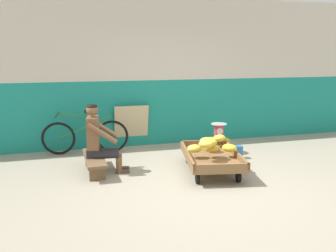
{
  "coord_description": "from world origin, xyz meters",
  "views": [
    {
      "loc": [
        -1.8,
        -4.49,
        1.94
      ],
      "look_at": [
        -0.34,
        0.96,
        0.75
      ],
      "focal_mm": 37.36,
      "sensor_mm": 36.0,
      "label": 1
    }
  ],
  "objects_px": {
    "banana_cart": "(211,158)",
    "plastic_crate": "(218,146)",
    "vendor_seated": "(99,139)",
    "sign_board": "(131,126)",
    "low_bench": "(94,161)",
    "bicycle_near_left": "(85,136)",
    "shopping_bag": "(237,152)",
    "weighing_scale": "(219,131)"
  },
  "relations": [
    {
      "from": "bicycle_near_left",
      "to": "shopping_bag",
      "type": "xyz_separation_m",
      "value": [
        2.71,
        -1.09,
        -0.23
      ]
    },
    {
      "from": "banana_cart",
      "to": "sign_board",
      "type": "distance_m",
      "value": 2.18
    },
    {
      "from": "vendor_seated",
      "to": "weighing_scale",
      "type": "distance_m",
      "value": 2.39
    },
    {
      "from": "plastic_crate",
      "to": "sign_board",
      "type": "xyz_separation_m",
      "value": [
        -1.56,
        0.94,
        0.29
      ]
    },
    {
      "from": "plastic_crate",
      "to": "weighing_scale",
      "type": "height_order",
      "value": "weighing_scale"
    },
    {
      "from": "vendor_seated",
      "to": "bicycle_near_left",
      "type": "xyz_separation_m",
      "value": [
        -0.18,
        1.19,
        -0.21
      ]
    },
    {
      "from": "plastic_crate",
      "to": "shopping_bag",
      "type": "distance_m",
      "value": 0.46
    },
    {
      "from": "vendor_seated",
      "to": "weighing_scale",
      "type": "height_order",
      "value": "vendor_seated"
    },
    {
      "from": "banana_cart",
      "to": "shopping_bag",
      "type": "bearing_deg",
      "value": 37.24
    },
    {
      "from": "low_bench",
      "to": "weighing_scale",
      "type": "relative_size",
      "value": 3.7
    },
    {
      "from": "sign_board",
      "to": "low_bench",
      "type": "bearing_deg",
      "value": -120.55
    },
    {
      "from": "banana_cart",
      "to": "vendor_seated",
      "type": "distance_m",
      "value": 1.87
    },
    {
      "from": "shopping_bag",
      "to": "banana_cart",
      "type": "bearing_deg",
      "value": -142.76
    },
    {
      "from": "banana_cart",
      "to": "low_bench",
      "type": "relative_size",
      "value": 1.41
    },
    {
      "from": "plastic_crate",
      "to": "bicycle_near_left",
      "type": "distance_m",
      "value": 2.61
    },
    {
      "from": "low_bench",
      "to": "vendor_seated",
      "type": "relative_size",
      "value": 0.97
    },
    {
      "from": "vendor_seated",
      "to": "sign_board",
      "type": "xyz_separation_m",
      "value": [
        0.77,
        1.46,
        -0.13
      ]
    },
    {
      "from": "plastic_crate",
      "to": "bicycle_near_left",
      "type": "height_order",
      "value": "bicycle_near_left"
    },
    {
      "from": "weighing_scale",
      "to": "shopping_bag",
      "type": "distance_m",
      "value": 0.57
    },
    {
      "from": "bicycle_near_left",
      "to": "sign_board",
      "type": "distance_m",
      "value": 0.99
    },
    {
      "from": "vendor_seated",
      "to": "plastic_crate",
      "type": "distance_m",
      "value": 2.42
    },
    {
      "from": "plastic_crate",
      "to": "weighing_scale",
      "type": "relative_size",
      "value": 1.2
    },
    {
      "from": "vendor_seated",
      "to": "bicycle_near_left",
      "type": "bearing_deg",
      "value": 98.79
    },
    {
      "from": "shopping_bag",
      "to": "plastic_crate",
      "type": "bearing_deg",
      "value": 115.22
    },
    {
      "from": "low_bench",
      "to": "vendor_seated",
      "type": "height_order",
      "value": "vendor_seated"
    },
    {
      "from": "banana_cart",
      "to": "low_bench",
      "type": "distance_m",
      "value": 1.93
    },
    {
      "from": "sign_board",
      "to": "weighing_scale",
      "type": "bearing_deg",
      "value": -30.97
    },
    {
      "from": "plastic_crate",
      "to": "shopping_bag",
      "type": "height_order",
      "value": "plastic_crate"
    },
    {
      "from": "vendor_seated",
      "to": "plastic_crate",
      "type": "bearing_deg",
      "value": 12.63
    },
    {
      "from": "low_bench",
      "to": "bicycle_near_left",
      "type": "xyz_separation_m",
      "value": [
        -0.1,
        1.18,
        0.15
      ]
    },
    {
      "from": "shopping_bag",
      "to": "vendor_seated",
      "type": "bearing_deg",
      "value": -177.65
    },
    {
      "from": "bicycle_near_left",
      "to": "shopping_bag",
      "type": "relative_size",
      "value": 6.91
    },
    {
      "from": "weighing_scale",
      "to": "bicycle_near_left",
      "type": "height_order",
      "value": "bicycle_near_left"
    },
    {
      "from": "vendor_seated",
      "to": "bicycle_near_left",
      "type": "distance_m",
      "value": 1.22
    },
    {
      "from": "bicycle_near_left",
      "to": "shopping_bag",
      "type": "height_order",
      "value": "bicycle_near_left"
    },
    {
      "from": "banana_cart",
      "to": "vendor_seated",
      "type": "relative_size",
      "value": 1.37
    },
    {
      "from": "bicycle_near_left",
      "to": "weighing_scale",
      "type": "bearing_deg",
      "value": -14.92
    },
    {
      "from": "low_bench",
      "to": "sign_board",
      "type": "bearing_deg",
      "value": 59.45
    },
    {
      "from": "banana_cart",
      "to": "plastic_crate",
      "type": "distance_m",
      "value": 1.13
    },
    {
      "from": "sign_board",
      "to": "vendor_seated",
      "type": "bearing_deg",
      "value": -117.73
    },
    {
      "from": "banana_cart",
      "to": "low_bench",
      "type": "xyz_separation_m",
      "value": [
        -1.87,
        0.48,
        -0.04
      ]
    },
    {
      "from": "plastic_crate",
      "to": "sign_board",
      "type": "distance_m",
      "value": 1.84
    }
  ]
}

